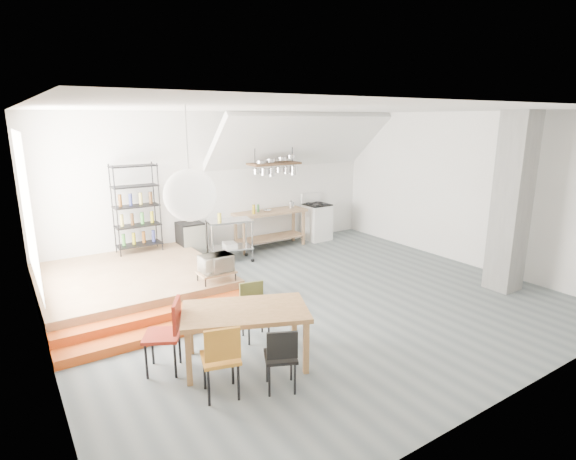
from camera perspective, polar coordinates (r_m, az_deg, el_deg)
floor at (r=7.89m, az=2.79°, el=-8.82°), size 8.00×8.00×0.00m
wall_back at (r=10.41m, az=-8.55°, el=5.79°), size 8.00×0.04×3.20m
wall_left at (r=6.05m, az=-29.36°, el=-1.77°), size 0.04×7.00×3.20m
wall_right at (r=10.27m, az=21.35°, el=4.88°), size 0.04×7.00×3.20m
ceiling at (r=7.27m, az=3.10°, el=15.11°), size 8.00×7.00×0.02m
slope_ceiling at (r=10.69m, az=1.61°, el=11.27°), size 4.40×1.44×1.32m
window_pane at (r=7.48m, az=-30.31°, el=2.40°), size 0.02×2.50×2.20m
platform at (r=8.56m, az=-19.27°, el=-6.32°), size 3.00×3.00×0.40m
step_lower at (r=6.87m, az=-15.01°, el=-12.32°), size 3.00×0.35×0.13m
step_upper at (r=7.14m, az=-15.96°, el=-10.73°), size 3.00×0.35×0.27m
concrete_column at (r=8.88m, az=26.52°, el=3.08°), size 0.50×0.50×3.20m
kitchen_counter at (r=10.79m, az=-2.27°, el=0.96°), size 1.80×0.60×0.91m
stove at (r=11.59m, az=3.66°, el=1.12°), size 0.60×0.60×1.18m
pot_rack at (r=10.39m, az=-1.56°, el=8.02°), size 1.20×0.50×1.43m
wire_shelving at (r=9.51m, az=-18.71°, el=2.77°), size 0.88×0.38×1.80m
microwave_shelf at (r=7.65m, az=-9.08°, el=-5.35°), size 0.60×0.40×0.16m
paper_lantern at (r=5.28m, az=-12.35°, el=4.34°), size 0.60×0.60×0.60m
dining_table at (r=5.74m, az=-5.44°, el=-10.73°), size 1.77×1.41×0.74m
chair_mustard at (r=5.16m, az=-8.47°, el=-15.42°), size 0.50×0.50×0.90m
chair_black at (r=5.25m, az=-0.87°, el=-15.47°), size 0.48×0.48×0.79m
chair_olive at (r=6.47m, az=-4.36°, el=-9.55°), size 0.43×0.43×0.80m
chair_red at (r=5.79m, az=-14.98°, el=-12.10°), size 0.58×0.58×0.93m
rolling_cart at (r=9.81m, az=-7.43°, el=-0.60°), size 1.03×0.70×0.93m
mini_fridge at (r=10.03m, az=-12.25°, el=-1.49°), size 0.51×0.51×0.87m
microwave at (r=7.59m, az=-9.13°, el=-4.19°), size 0.54×0.38×0.29m
bowl at (r=10.62m, az=-2.66°, el=2.45°), size 0.26×0.26×0.05m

